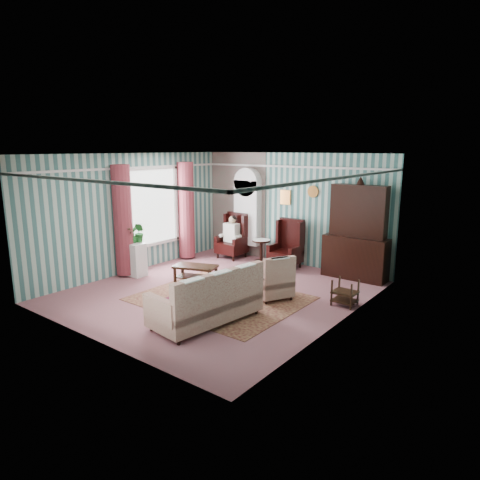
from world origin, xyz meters
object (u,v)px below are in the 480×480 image
Objects in this scene: sofa at (206,297)px; coffee_table at (196,274)px; round_side_table at (261,251)px; plant_stand at (134,259)px; floral_armchair at (272,273)px; wingback_right at (285,244)px; seated_woman at (232,237)px; wingback_left at (232,236)px; dresser_hutch at (357,229)px; bookcase at (247,217)px; nest_table at (345,292)px.

coffee_table is (-1.74, 1.57, -0.28)m from sofa.
plant_stand is at bearing -120.38° from round_side_table.
plant_stand is at bearing 128.81° from floral_armchair.
wingback_right is 2.08× the size of round_side_table.
seated_woman is 1.97× the size of round_side_table.
wingback_left is 1.29× the size of coffee_table.
coffee_table is at bearing -137.83° from dresser_hutch.
bookcase is at bearing 71.51° from plant_stand.
wingback_left reaches higher than round_side_table.
coffee_table is at bearing -114.51° from wingback_right.
plant_stand is at bearing -108.49° from bookcase.
floral_armchair is (2.71, -2.07, -0.10)m from wingback_left.
plant_stand is at bearing -161.56° from coffee_table.
round_side_table is at bearing -177.36° from dresser_hutch.
round_side_table is 3.36m from plant_stand.
floral_armchair is (-1.36, -0.52, 0.26)m from nest_table.
floral_armchair reaches higher than nest_table.
seated_woman is at bearing 0.00° from wingback_left.
wingback_left is 4.37m from nest_table.
coffee_table is (-1.02, -2.24, -0.43)m from wingback_right.
wingback_right is at bearing 0.00° from wingback_left.
plant_stand is at bearing -132.84° from wingback_right.
floral_armchair is at bearing -159.00° from nest_table.
wingback_left is 1.75m from wingback_right.
wingback_right is 3.88m from sofa.
sofa is at bearing -42.02° from coffee_table.
wingback_right is at bearing -14.57° from bookcase.
plant_stand is at bearing -106.22° from wingback_left.
dresser_hutch reaches higher than nest_table.
sofa is (3.27, -1.06, 0.07)m from plant_stand.
floral_armchair is at bearing 4.89° from coffee_table.
dresser_hutch is 3.87m from coffee_table.
coffee_table is (0.73, -2.24, -0.43)m from wingback_left.
plant_stand is (-0.80, -2.75, -0.19)m from seated_woman.
dresser_hutch is 3.56m from seated_woman.
seated_woman reaches higher than sofa.
sofa is (2.47, -3.81, -0.15)m from wingback_left.
bookcase is 1.79× the size of wingback_left.
wingback_left reaches higher than sofa.
nest_table is at bearing 13.84° from plant_stand.
wingback_right is at bearing 65.49° from coffee_table.
floral_armchair reaches higher than round_side_table.
wingback_left is at bearing -175.59° from dresser_hutch.
bookcase is 4.15× the size of nest_table.
bookcase reaches higher than wingback_left.
round_side_table is 1.11× the size of nest_table.
bookcase is 1.10× the size of sofa.
floral_armchair is (1.81, -2.22, 0.23)m from round_side_table.
floral_armchair reaches higher than sofa.
seated_woman is 4.37m from nest_table.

